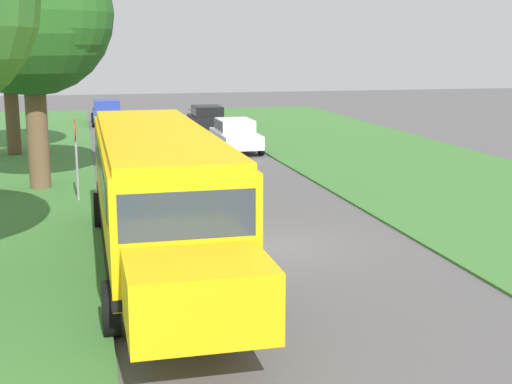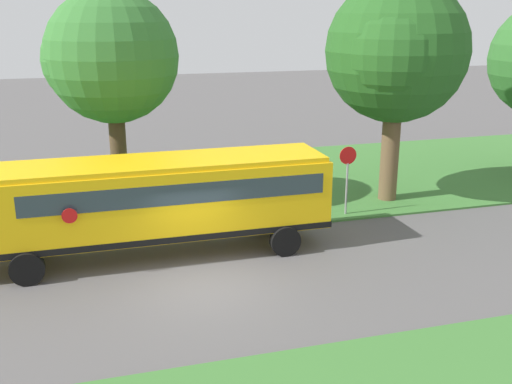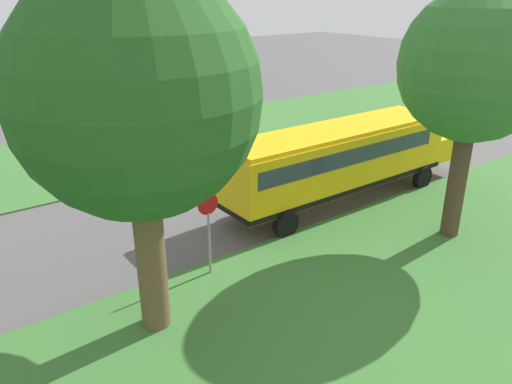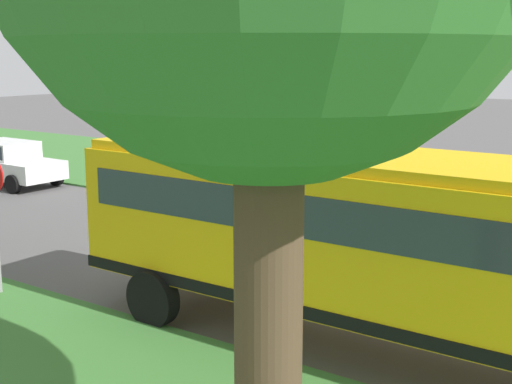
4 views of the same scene
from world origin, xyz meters
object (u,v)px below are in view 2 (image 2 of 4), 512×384
(school_bus, at_px, (155,198))
(oak_tree_roadside_mid, at_px, (396,52))
(oak_tree_beside_bus, at_px, (106,58))
(stop_sign, at_px, (347,172))

(school_bus, xyz_separation_m, oak_tree_roadside_mid, (-2.95, 9.83, 4.18))
(oak_tree_beside_bus, bearing_deg, school_bus, 12.19)
(school_bus, distance_m, oak_tree_roadside_mid, 11.08)
(oak_tree_beside_bus, distance_m, stop_sign, 9.93)
(school_bus, relative_size, oak_tree_beside_bus, 1.46)
(oak_tree_beside_bus, height_order, oak_tree_roadside_mid, oak_tree_roadside_mid)
(oak_tree_roadside_mid, bearing_deg, school_bus, -73.28)
(oak_tree_beside_bus, xyz_separation_m, stop_sign, (2.88, 8.51, -4.23))
(school_bus, relative_size, stop_sign, 4.53)
(oak_tree_roadside_mid, distance_m, stop_sign, 5.08)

